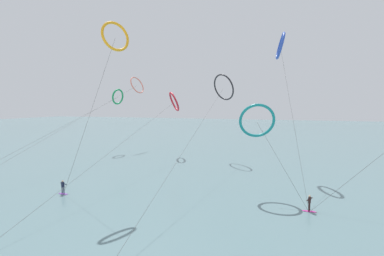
{
  "coord_description": "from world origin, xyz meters",
  "views": [
    {
      "loc": [
        8.02,
        -2.09,
        10.73
      ],
      "look_at": [
        0.0,
        21.25,
        8.66
      ],
      "focal_mm": 25.36,
      "sensor_mm": 36.0,
      "label": 1
    }
  ],
  "objects_px": {
    "kite_coral": "(137,85)",
    "kite_charcoal": "(224,87)",
    "kite_cobalt": "(280,46)",
    "kite_crimson": "(174,102)",
    "kite_teal": "(257,121)",
    "surfer_violet": "(63,188)",
    "surfer_magenta": "(309,204)",
    "kite_amber": "(115,37)",
    "kite_emerald": "(118,97)"
  },
  "relations": [
    {
      "from": "kite_coral",
      "to": "kite_charcoal",
      "type": "relative_size",
      "value": 1.1
    },
    {
      "from": "kite_cobalt",
      "to": "kite_crimson",
      "type": "height_order",
      "value": "kite_cobalt"
    },
    {
      "from": "kite_teal",
      "to": "surfer_violet",
      "type": "bearing_deg",
      "value": 3.91
    },
    {
      "from": "kite_cobalt",
      "to": "kite_coral",
      "type": "height_order",
      "value": "kite_cobalt"
    },
    {
      "from": "surfer_magenta",
      "to": "kite_cobalt",
      "type": "relative_size",
      "value": 0.08
    },
    {
      "from": "surfer_violet",
      "to": "kite_cobalt",
      "type": "distance_m",
      "value": 37.42
    },
    {
      "from": "surfer_magenta",
      "to": "kite_teal",
      "type": "bearing_deg",
      "value": 72.34
    },
    {
      "from": "surfer_violet",
      "to": "kite_cobalt",
      "type": "xyz_separation_m",
      "value": [
        24.04,
        21.17,
        19.34
      ]
    },
    {
      "from": "kite_charcoal",
      "to": "kite_crimson",
      "type": "height_order",
      "value": "kite_charcoal"
    },
    {
      "from": "kite_coral",
      "to": "kite_crimson",
      "type": "height_order",
      "value": "kite_coral"
    },
    {
      "from": "kite_coral",
      "to": "kite_amber",
      "type": "relative_size",
      "value": 2.35
    },
    {
      "from": "kite_emerald",
      "to": "surfer_violet",
      "type": "bearing_deg",
      "value": 29.51
    },
    {
      "from": "surfer_magenta",
      "to": "kite_coral",
      "type": "distance_m",
      "value": 50.7
    },
    {
      "from": "surfer_violet",
      "to": "kite_cobalt",
      "type": "relative_size",
      "value": 0.08
    },
    {
      "from": "kite_amber",
      "to": "kite_crimson",
      "type": "bearing_deg",
      "value": 33.96
    },
    {
      "from": "kite_charcoal",
      "to": "kite_teal",
      "type": "relative_size",
      "value": 3.98
    },
    {
      "from": "kite_emerald",
      "to": "kite_charcoal",
      "type": "relative_size",
      "value": 0.95
    },
    {
      "from": "kite_coral",
      "to": "surfer_violet",
      "type": "bearing_deg",
      "value": -155.49
    },
    {
      "from": "surfer_violet",
      "to": "kite_coral",
      "type": "xyz_separation_m",
      "value": [
        -9.89,
        34.52,
        14.88
      ]
    },
    {
      "from": "kite_cobalt",
      "to": "kite_amber",
      "type": "relative_size",
      "value": 1.09
    },
    {
      "from": "surfer_magenta",
      "to": "kite_charcoal",
      "type": "xyz_separation_m",
      "value": [
        -14.2,
        24.19,
        13.45
      ]
    },
    {
      "from": "kite_charcoal",
      "to": "surfer_violet",
      "type": "bearing_deg",
      "value": 99.67
    },
    {
      "from": "kite_cobalt",
      "to": "kite_charcoal",
      "type": "relative_size",
      "value": 0.51
    },
    {
      "from": "kite_coral",
      "to": "kite_amber",
      "type": "xyz_separation_m",
      "value": [
        16.18,
        -32.25,
        2.92
      ]
    },
    {
      "from": "surfer_magenta",
      "to": "kite_cobalt",
      "type": "height_order",
      "value": "kite_cobalt"
    },
    {
      "from": "kite_emerald",
      "to": "kite_amber",
      "type": "bearing_deg",
      "value": 41.62
    },
    {
      "from": "surfer_violet",
      "to": "kite_charcoal",
      "type": "relative_size",
      "value": 0.04
    },
    {
      "from": "kite_charcoal",
      "to": "kite_coral",
      "type": "bearing_deg",
      "value": 19.55
    },
    {
      "from": "surfer_violet",
      "to": "kite_cobalt",
      "type": "bearing_deg",
      "value": 43.48
    },
    {
      "from": "kite_emerald",
      "to": "kite_coral",
      "type": "relative_size",
      "value": 0.87
    },
    {
      "from": "kite_emerald",
      "to": "kite_amber",
      "type": "xyz_separation_m",
      "value": [
        17.85,
        -26.38,
        5.94
      ]
    },
    {
      "from": "kite_cobalt",
      "to": "kite_coral",
      "type": "bearing_deg",
      "value": -119.78
    },
    {
      "from": "kite_crimson",
      "to": "kite_teal",
      "type": "relative_size",
      "value": 4.18
    },
    {
      "from": "kite_amber",
      "to": "kite_cobalt",
      "type": "bearing_deg",
      "value": -17.46
    },
    {
      "from": "kite_cobalt",
      "to": "kite_teal",
      "type": "xyz_separation_m",
      "value": [
        -2.15,
        -13.26,
        -11.26
      ]
    },
    {
      "from": "kite_coral",
      "to": "surfer_magenta",
      "type": "bearing_deg",
      "value": -120.84
    },
    {
      "from": "surfer_violet",
      "to": "kite_emerald",
      "type": "distance_m",
      "value": 33.09
    },
    {
      "from": "kite_emerald",
      "to": "kite_teal",
      "type": "height_order",
      "value": "kite_emerald"
    },
    {
      "from": "surfer_magenta",
      "to": "kite_emerald",
      "type": "relative_size",
      "value": 0.04
    },
    {
      "from": "surfer_magenta",
      "to": "kite_teal",
      "type": "height_order",
      "value": "kite_teal"
    },
    {
      "from": "kite_teal",
      "to": "kite_crimson",
      "type": "bearing_deg",
      "value": -62.95
    },
    {
      "from": "kite_cobalt",
      "to": "kite_emerald",
      "type": "bearing_deg",
      "value": -110.17
    },
    {
      "from": "surfer_magenta",
      "to": "kite_emerald",
      "type": "distance_m",
      "value": 47.86
    },
    {
      "from": "surfer_magenta",
      "to": "kite_crimson",
      "type": "relative_size",
      "value": 0.04
    },
    {
      "from": "surfer_violet",
      "to": "surfer_magenta",
      "type": "bearing_deg",
      "value": 9.94
    },
    {
      "from": "kite_emerald",
      "to": "kite_teal",
      "type": "relative_size",
      "value": 3.79
    },
    {
      "from": "surfer_violet",
      "to": "surfer_magenta",
      "type": "relative_size",
      "value": 1.0
    },
    {
      "from": "kite_coral",
      "to": "kite_emerald",
      "type": "bearing_deg",
      "value": 172.7
    },
    {
      "from": "kite_coral",
      "to": "kite_charcoal",
      "type": "bearing_deg",
      "value": -97.17
    },
    {
      "from": "surfer_violet",
      "to": "kite_teal",
      "type": "xyz_separation_m",
      "value": [
        21.89,
        7.9,
        8.08
      ]
    }
  ]
}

